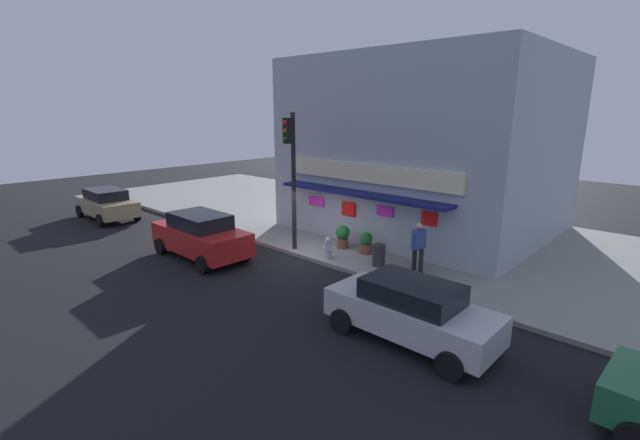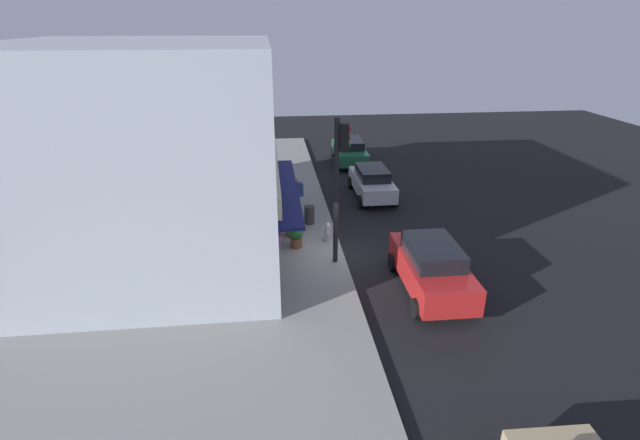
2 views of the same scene
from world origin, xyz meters
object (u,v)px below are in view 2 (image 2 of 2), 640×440
object	(u,v)px
traffic_light	(339,173)
parked_car_red	(432,267)
fire_hydrant	(328,232)
parked_car_green	(350,151)
parked_car_silver	(372,182)
pedestrian	(297,193)
potted_plant_by_doorway	(292,226)
trash_can	(309,215)
potted_plant_by_window	(296,235)

from	to	relation	value
traffic_light	parked_car_red	size ratio (longest dim) A/B	1.21
traffic_light	fire_hydrant	bearing A→B (deg)	4.95
fire_hydrant	parked_car_green	distance (m)	12.11
fire_hydrant	parked_car_silver	bearing A→B (deg)	-28.76
traffic_light	pedestrian	distance (m)	5.68
parked_car_green	parked_car_silver	size ratio (longest dim) A/B	1.08
potted_plant_by_doorway	fire_hydrant	bearing A→B (deg)	-117.22
trash_can	traffic_light	bearing A→B (deg)	-168.77
trash_can	pedestrian	xyz separation A→B (m)	(1.31, 0.44, 0.56)
trash_can	parked_car_green	size ratio (longest dim) A/B	0.17
potted_plant_by_doorway	parked_car_silver	bearing A→B (deg)	-43.08
fire_hydrant	pedestrian	distance (m)	3.44
traffic_light	parked_car_red	distance (m)	4.44
potted_plant_by_window	parked_car_red	bearing A→B (deg)	-129.48
potted_plant_by_doorway	parked_car_red	distance (m)	6.39
trash_can	fire_hydrant	bearing A→B (deg)	-163.23
parked_car_green	parked_car_red	size ratio (longest dim) A/B	1.04
parked_car_silver	trash_can	bearing A→B (deg)	134.50
potted_plant_by_doorway	parked_car_green	xyz separation A→B (m)	(11.03, -4.29, 0.23)
traffic_light	trash_can	distance (m)	4.81
potted_plant_by_doorway	parked_car_green	bearing A→B (deg)	-21.24
traffic_light	parked_car_red	xyz separation A→B (m)	(-2.15, -2.82, -2.67)
fire_hydrant	parked_car_green	world-z (taller)	parked_car_green
traffic_light	potted_plant_by_doorway	world-z (taller)	traffic_light
potted_plant_by_window	parked_car_red	distance (m)	5.56
fire_hydrant	potted_plant_by_doorway	world-z (taller)	potted_plant_by_doorway
pedestrian	traffic_light	bearing A→B (deg)	-166.76
fire_hydrant	parked_car_red	bearing A→B (deg)	-142.76
traffic_light	potted_plant_by_doorway	distance (m)	4.19
pedestrian	parked_car_red	distance (m)	8.19
traffic_light	parked_car_green	world-z (taller)	traffic_light
parked_car_red	parked_car_silver	xyz separation A→B (m)	(9.31, 0.01, -0.09)
trash_can	parked_car_red	distance (m)	6.84
traffic_light	parked_car_green	size ratio (longest dim) A/B	1.16
trash_can	parked_car_silver	xyz separation A→B (m)	(3.48, -3.54, 0.25)
trash_can	potted_plant_by_doorway	distance (m)	1.45
traffic_light	pedestrian	xyz separation A→B (m)	(4.99, 1.17, -2.46)
traffic_light	trash_can	xyz separation A→B (m)	(3.68, 0.73, -3.02)
potted_plant_by_window	parked_car_red	world-z (taller)	parked_car_red
pedestrian	fire_hydrant	bearing A→B (deg)	-162.45
pedestrian	potted_plant_by_doorway	distance (m)	2.59
potted_plant_by_window	fire_hydrant	bearing A→B (deg)	-73.83
pedestrian	parked_car_green	xyz separation A→B (m)	(8.53, -3.90, -0.31)
fire_hydrant	trash_can	bearing A→B (deg)	16.77
pedestrian	potted_plant_by_window	bearing A→B (deg)	175.37
fire_hydrant	potted_plant_by_window	distance (m)	1.37
trash_can	pedestrian	world-z (taller)	pedestrian
potted_plant_by_doorway	trash_can	bearing A→B (deg)	-34.79
fire_hydrant	potted_plant_by_doorway	size ratio (longest dim) A/B	0.94
potted_plant_by_doorway	parked_car_red	size ratio (longest dim) A/B	0.19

